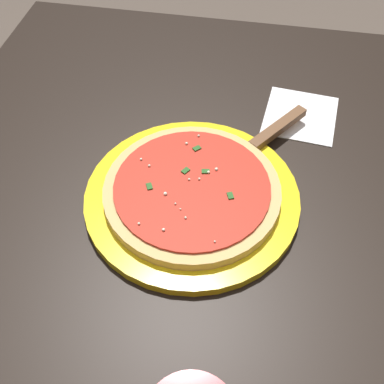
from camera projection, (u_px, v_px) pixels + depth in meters
The scene contains 5 objects.
restaurant_table at pixel (173, 269), 0.80m from camera, with size 1.12×0.87×0.77m.
serving_plate at pixel (192, 197), 0.72m from camera, with size 0.32×0.32×0.01m, color yellow.
pizza at pixel (192, 190), 0.70m from camera, with size 0.26×0.26×0.02m.
pizza_server at pixel (262, 141), 0.78m from camera, with size 0.20×0.16×0.01m.
napkin_folded_right at pixel (300, 115), 0.84m from camera, with size 0.13×0.12×0.00m, color white.
Camera 1 is at (0.40, 0.10, 1.33)m, focal length 44.57 mm.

